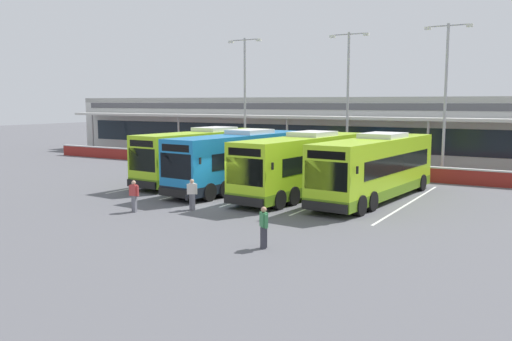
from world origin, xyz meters
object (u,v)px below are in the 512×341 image
coach_bus_right_centre (375,169)px  pedestrian_in_dark_coat (264,226)px  lamp_post_centre (348,93)px  lamp_post_east (446,92)px  coach_bus_leftmost (206,156)px  coach_bus_centre (304,165)px  pedestrian_child (134,195)px  pedestrian_with_handbag (192,194)px  coach_bus_left_centre (241,161)px  lamp_post_west (245,93)px

coach_bus_right_centre → pedestrian_in_dark_coat: size_ratio=7.60×
lamp_post_centre → lamp_post_east: bearing=-7.7°
coach_bus_leftmost → coach_bus_centre: 8.51m
coach_bus_leftmost → pedestrian_child: size_ratio=7.60×
pedestrian_with_handbag → lamp_post_east: size_ratio=0.15×
coach_bus_left_centre → coach_bus_centre: size_ratio=1.00×
pedestrian_child → lamp_post_east: size_ratio=0.15×
coach_bus_left_centre → pedestrian_child: (-0.73, -9.06, -0.91)m
pedestrian_with_handbag → pedestrian_in_dark_coat: size_ratio=1.00×
coach_bus_right_centre → coach_bus_leftmost: bearing=175.9°
coach_bus_leftmost → lamp_post_centre: 12.99m
lamp_post_west → lamp_post_east: 16.80m
pedestrian_in_dark_coat → pedestrian_child: 9.44m
coach_bus_right_centre → pedestrian_with_handbag: (-7.20, -7.76, -0.93)m
coach_bus_centre → coach_bus_leftmost: bearing=169.4°
coach_bus_centre → pedestrian_child: bearing=-120.3°
lamp_post_centre → lamp_post_west: bearing=-174.4°
coach_bus_right_centre → lamp_post_west: bearing=145.7°
pedestrian_with_handbag → lamp_post_centre: (1.13, 18.98, 5.43)m
coach_bus_left_centre → coach_bus_centre: 4.52m
coach_bus_centre → pedestrian_in_dark_coat: (3.83, -11.56, -0.91)m
coach_bus_right_centre → coach_bus_left_centre: bearing=-176.1°
pedestrian_in_dark_coat → lamp_post_west: (-14.83, 22.56, 5.42)m
coach_bus_right_centre → pedestrian_with_handbag: 10.63m
coach_bus_centre → coach_bus_left_centre: bearing=179.0°
pedestrian_in_dark_coat → lamp_post_east: (1.97, 22.40, 5.42)m
coach_bus_right_centre → pedestrian_in_dark_coat: 12.26m
coach_bus_right_centre → lamp_post_west: size_ratio=1.12×
lamp_post_centre → lamp_post_east: same height
coach_bus_centre → coach_bus_right_centre: size_ratio=1.00×
coach_bus_leftmost → lamp_post_east: (14.16, 9.28, 4.50)m
coach_bus_centre → pedestrian_in_dark_coat: bearing=-71.7°
pedestrian_with_handbag → lamp_post_east: lamp_post_east is taller
pedestrian_in_dark_coat → lamp_post_centre: 24.73m
coach_bus_leftmost → lamp_post_west: 10.79m
pedestrian_with_handbag → lamp_post_east: bearing=63.8°
coach_bus_centre → lamp_post_centre: (-1.90, 11.89, 4.50)m
lamp_post_centre → lamp_post_east: size_ratio=1.00×
lamp_post_centre → lamp_post_east: (7.70, -1.05, 0.00)m
coach_bus_centre → pedestrian_child: size_ratio=7.60×
coach_bus_right_centre → pedestrian_child: (-9.42, -9.65, -0.91)m
coach_bus_right_centre → pedestrian_child: bearing=-134.3°
coach_bus_centre → coach_bus_right_centre: bearing=9.1°
coach_bus_centre → coach_bus_right_centre: same height
pedestrian_with_handbag → lamp_post_centre: lamp_post_centre is taller
pedestrian_child → lamp_post_centre: bearing=80.9°
coach_bus_right_centre → lamp_post_centre: 13.53m
pedestrian_with_handbag → lamp_post_centre: bearing=86.6°
pedestrian_in_dark_coat → lamp_post_west: size_ratio=0.15×
coach_bus_centre → coach_bus_right_centre: (4.17, 0.67, 0.00)m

